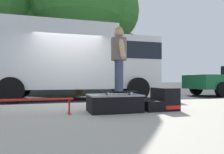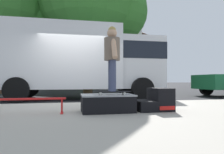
{
  "view_description": "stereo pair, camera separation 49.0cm",
  "coord_description": "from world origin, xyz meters",
  "px_view_note": "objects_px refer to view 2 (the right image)",
  "views": [
    {
      "loc": [
        -0.61,
        -6.76,
        0.78
      ],
      "look_at": [
        1.13,
        -0.73,
        0.89
      ],
      "focal_mm": 33.49,
      "sensor_mm": 36.0,
      "label": 1
    },
    {
      "loc": [
        -0.13,
        -6.88,
        0.78
      ],
      "look_at": [
        1.13,
        -0.73,
        0.89
      ],
      "focal_mm": 33.49,
      "sensor_mm": 36.0,
      "label": 2
    }
  ],
  "objects_px": {
    "skate_box": "(107,102)",
    "kicker_ramp": "(155,101)",
    "grind_rail": "(24,102)",
    "box_truck": "(82,59)",
    "skater_kid": "(112,53)",
    "street_tree_main": "(11,12)",
    "street_tree_neighbour": "(94,0)",
    "skateboard": "(112,92)"
  },
  "relations": [
    {
      "from": "box_truck",
      "to": "skater_kid",
      "type": "bearing_deg",
      "value": -85.79
    },
    {
      "from": "grind_rail",
      "to": "street_tree_main",
      "type": "height_order",
      "value": "street_tree_main"
    },
    {
      "from": "kicker_ramp",
      "to": "grind_rail",
      "type": "relative_size",
      "value": 0.48
    },
    {
      "from": "skate_box",
      "to": "grind_rail",
      "type": "relative_size",
      "value": 0.69
    },
    {
      "from": "skater_kid",
      "to": "box_truck",
      "type": "bearing_deg",
      "value": 94.21
    },
    {
      "from": "box_truck",
      "to": "street_tree_neighbour",
      "type": "height_order",
      "value": "street_tree_neighbour"
    },
    {
      "from": "skate_box",
      "to": "kicker_ramp",
      "type": "relative_size",
      "value": 1.44
    },
    {
      "from": "kicker_ramp",
      "to": "skateboard",
      "type": "bearing_deg",
      "value": -178.38
    },
    {
      "from": "kicker_ramp",
      "to": "skateboard",
      "type": "distance_m",
      "value": 1.01
    },
    {
      "from": "skate_box",
      "to": "skateboard",
      "type": "distance_m",
      "value": 0.25
    },
    {
      "from": "grind_rail",
      "to": "street_tree_neighbour",
      "type": "xyz_separation_m",
      "value": [
        2.31,
        8.16,
        5.27
      ]
    },
    {
      "from": "skater_kid",
      "to": "kicker_ramp",
      "type": "bearing_deg",
      "value": 1.62
    },
    {
      "from": "skater_kid",
      "to": "box_truck",
      "type": "distance_m",
      "value": 4.76
    },
    {
      "from": "grind_rail",
      "to": "skateboard",
      "type": "xyz_separation_m",
      "value": [
        1.75,
        -0.01,
        0.18
      ]
    },
    {
      "from": "skate_box",
      "to": "street_tree_main",
      "type": "distance_m",
      "value": 11.0
    },
    {
      "from": "skate_box",
      "to": "street_tree_neighbour",
      "type": "relative_size",
      "value": 0.12
    },
    {
      "from": "skate_box",
      "to": "kicker_ramp",
      "type": "xyz_separation_m",
      "value": [
        1.09,
        -0.0,
        0.01
      ]
    },
    {
      "from": "grind_rail",
      "to": "box_truck",
      "type": "height_order",
      "value": "box_truck"
    },
    {
      "from": "skate_box",
      "to": "street_tree_neighbour",
      "type": "bearing_deg",
      "value": 85.37
    },
    {
      "from": "grind_rail",
      "to": "box_truck",
      "type": "distance_m",
      "value": 5.11
    },
    {
      "from": "kicker_ramp",
      "to": "street_tree_main",
      "type": "distance_m",
      "value": 11.46
    },
    {
      "from": "street_tree_main",
      "to": "skateboard",
      "type": "bearing_deg",
      "value": -64.53
    },
    {
      "from": "grind_rail",
      "to": "skateboard",
      "type": "relative_size",
      "value": 2.01
    },
    {
      "from": "kicker_ramp",
      "to": "street_tree_main",
      "type": "bearing_deg",
      "value": 120.41
    },
    {
      "from": "skater_kid",
      "to": "skate_box",
      "type": "bearing_deg",
      "value": 164.02
    },
    {
      "from": "street_tree_main",
      "to": "street_tree_neighbour",
      "type": "relative_size",
      "value": 0.89
    },
    {
      "from": "skater_kid",
      "to": "street_tree_main",
      "type": "xyz_separation_m",
      "value": [
        -4.33,
        9.09,
        3.51
      ]
    },
    {
      "from": "grind_rail",
      "to": "skater_kid",
      "type": "bearing_deg",
      "value": -0.43
    },
    {
      "from": "kicker_ramp",
      "to": "box_truck",
      "type": "distance_m",
      "value": 5.09
    },
    {
      "from": "skater_kid",
      "to": "street_tree_main",
      "type": "bearing_deg",
      "value": 115.47
    },
    {
      "from": "box_truck",
      "to": "street_tree_main",
      "type": "xyz_separation_m",
      "value": [
        -3.98,
        4.35,
        3.17
      ]
    },
    {
      "from": "box_truck",
      "to": "street_tree_main",
      "type": "distance_m",
      "value": 6.7
    },
    {
      "from": "street_tree_main",
      "to": "box_truck",
      "type": "bearing_deg",
      "value": -47.54
    },
    {
      "from": "street_tree_main",
      "to": "skater_kid",
      "type": "bearing_deg",
      "value": -64.53
    },
    {
      "from": "skateboard",
      "to": "box_truck",
      "type": "height_order",
      "value": "box_truck"
    },
    {
      "from": "grind_rail",
      "to": "skateboard",
      "type": "bearing_deg",
      "value": -0.43
    },
    {
      "from": "skateboard",
      "to": "street_tree_main",
      "type": "height_order",
      "value": "street_tree_main"
    },
    {
      "from": "skate_box",
      "to": "box_truck",
      "type": "distance_m",
      "value": 4.92
    },
    {
      "from": "skater_kid",
      "to": "box_truck",
      "type": "height_order",
      "value": "box_truck"
    },
    {
      "from": "skate_box",
      "to": "street_tree_neighbour",
      "type": "xyz_separation_m",
      "value": [
        0.66,
        8.14,
        5.32
      ]
    },
    {
      "from": "street_tree_main",
      "to": "street_tree_neighbour",
      "type": "height_order",
      "value": "street_tree_neighbour"
    },
    {
      "from": "kicker_ramp",
      "to": "skateboard",
      "type": "relative_size",
      "value": 0.97
    }
  ]
}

